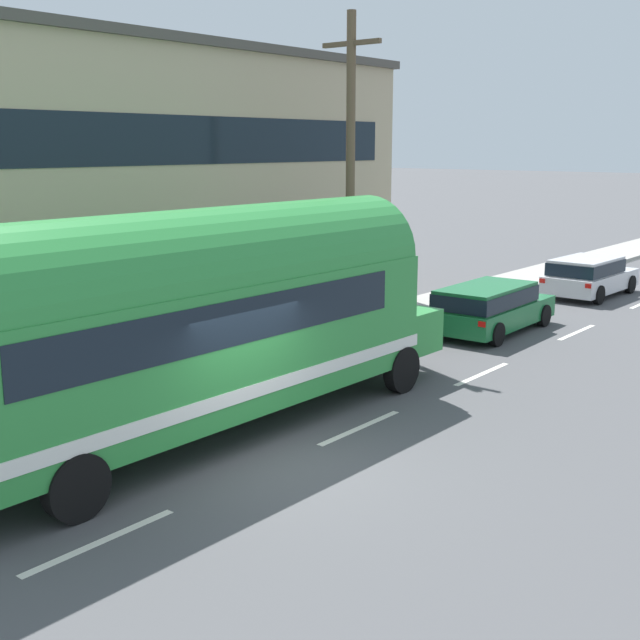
% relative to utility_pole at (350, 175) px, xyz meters
% --- Properties ---
extents(ground_plane, '(300.00, 300.00, 0.00)m').
position_rel_utility_pole_xyz_m(ground_plane, '(4.50, -7.84, -4.42)').
color(ground_plane, '#4C4C4F').
extents(lane_markings, '(3.92, 80.00, 0.01)m').
position_rel_utility_pole_xyz_m(lane_markings, '(1.83, 5.13, -4.42)').
color(lane_markings, silver).
rests_on(lane_markings, ground).
extents(sidewalk_slab, '(2.40, 90.00, 0.15)m').
position_rel_utility_pole_xyz_m(sidewalk_slab, '(-0.50, 2.16, -4.35)').
color(sidewalk_slab, '#9E9B93').
rests_on(sidewalk_slab, ground).
extents(roadside_building, '(11.13, 20.23, 7.84)m').
position_rel_utility_pole_xyz_m(roadside_building, '(-7.98, -4.31, -0.50)').
color(roadside_building, tan).
rests_on(roadside_building, ground).
extents(utility_pole, '(1.80, 0.24, 8.50)m').
position_rel_utility_pole_xyz_m(utility_pole, '(0.00, 0.00, 0.00)').
color(utility_pole, brown).
rests_on(utility_pole, ground).
extents(painted_bus, '(2.72, 12.54, 4.12)m').
position_rel_utility_pole_xyz_m(painted_bus, '(2.59, -8.11, -2.12)').
color(painted_bus, '#2D8C3D').
rests_on(painted_bus, ground).
extents(car_lead, '(2.04, 4.54, 1.37)m').
position_rel_utility_pole_xyz_m(car_lead, '(2.58, 3.08, -3.63)').
color(car_lead, '#196633').
rests_on(car_lead, ground).
extents(car_second, '(2.06, 4.28, 1.37)m').
position_rel_utility_pole_xyz_m(car_second, '(2.56, 10.36, -3.64)').
color(car_second, silver).
rests_on(car_second, ground).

